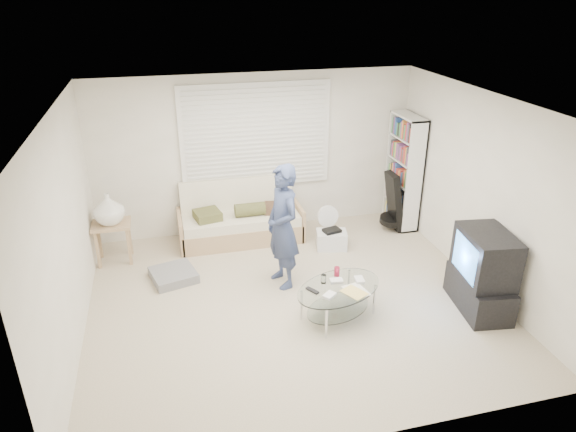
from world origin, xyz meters
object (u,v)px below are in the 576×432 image
object	(u,v)px
bookshelf	(404,172)
tv_unit	(483,273)
coffee_table	(339,293)
futon_sofa	(240,221)

from	to	relation	value
bookshelf	tv_unit	bearing A→B (deg)	-92.87
bookshelf	coffee_table	size ratio (longest dim) A/B	1.39
futon_sofa	coffee_table	distance (m)	2.46
tv_unit	coffee_table	world-z (taller)	tv_unit
bookshelf	futon_sofa	bearing A→B (deg)	178.39
bookshelf	tv_unit	distance (m)	2.53
futon_sofa	bookshelf	world-z (taller)	bookshelf
bookshelf	coffee_table	bearing A→B (deg)	-129.70
tv_unit	bookshelf	bearing A→B (deg)	87.13
futon_sofa	coffee_table	world-z (taller)	futon_sofa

